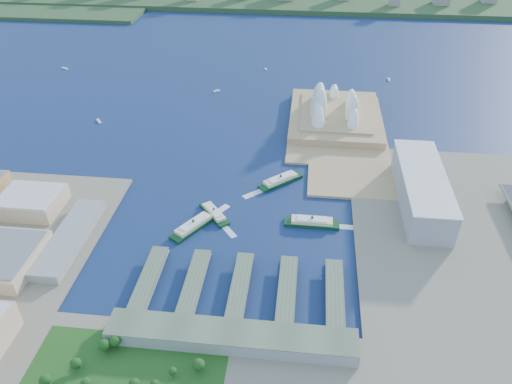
# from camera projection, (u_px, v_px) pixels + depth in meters

# --- Properties ---
(ground) EXTENTS (3000.00, 3000.00, 0.00)m
(ground) POSITION_uv_depth(u_px,v_px,m) (237.00, 237.00, 513.43)
(ground) COLOR #0D1840
(ground) RESTS_ON ground
(east_land) EXTENTS (240.00, 500.00, 3.00)m
(east_land) POSITION_uv_depth(u_px,v_px,m) (492.00, 289.00, 449.62)
(east_land) COLOR gray
(east_land) RESTS_ON ground
(peninsula) EXTENTS (135.00, 220.00, 3.00)m
(peninsula) POSITION_uv_depth(u_px,v_px,m) (337.00, 127.00, 716.19)
(peninsula) COLOR tan
(peninsula) RESTS_ON ground
(far_shore) EXTENTS (2200.00, 260.00, 12.00)m
(far_shore) POSITION_uv_depth(u_px,v_px,m) (290.00, 0.00, 1314.49)
(far_shore) COLOR #2D4926
(far_shore) RESTS_ON ground
(opera_house) EXTENTS (134.00, 180.00, 58.00)m
(opera_house) POSITION_uv_depth(u_px,v_px,m) (336.00, 101.00, 715.64)
(opera_house) COLOR white
(opera_house) RESTS_ON peninsula
(toaster_building) EXTENTS (45.00, 155.00, 35.00)m
(toaster_building) POSITION_uv_depth(u_px,v_px,m) (422.00, 189.00, 549.73)
(toaster_building) COLOR #939398
(toaster_building) RESTS_ON east_land
(ferry_wharves) EXTENTS (184.00, 90.00, 9.30)m
(ferry_wharves) POSITION_uv_depth(u_px,v_px,m) (240.00, 287.00, 447.97)
(ferry_wharves) COLOR #516048
(ferry_wharves) RESTS_ON ground
(terminal_building) EXTENTS (200.00, 28.00, 12.00)m
(terminal_building) POSITION_uv_depth(u_px,v_px,m) (231.00, 337.00, 396.17)
(terminal_building) COLOR gray
(terminal_building) RESTS_ON south_land
(ferry_a) EXTENTS (39.80, 45.99, 9.21)m
(ferry_a) POSITION_uv_depth(u_px,v_px,m) (214.00, 212.00, 541.83)
(ferry_a) COLOR #0E3819
(ferry_a) RESTS_ON ground
(ferry_b) EXTENTS (52.87, 49.96, 10.97)m
(ferry_b) POSITION_uv_depth(u_px,v_px,m) (281.00, 179.00, 594.68)
(ferry_b) COLOR #0E3819
(ferry_b) RESTS_ON ground
(ferry_c) EXTENTS (43.97, 56.65, 10.96)m
(ferry_c) POSITION_uv_depth(u_px,v_px,m) (193.00, 224.00, 522.22)
(ferry_c) COLOR #0E3819
(ferry_c) RESTS_ON ground
(ferry_d) EXTENTS (57.93, 15.20, 10.93)m
(ferry_d) POSITION_uv_depth(u_px,v_px,m) (312.00, 220.00, 527.38)
(ferry_d) COLOR #0E3819
(ferry_d) RESTS_ON ground
(boat_a) EXTENTS (11.52, 13.55, 2.76)m
(boat_a) POSITION_uv_depth(u_px,v_px,m) (99.00, 121.00, 731.91)
(boat_a) COLOR white
(boat_a) RESTS_ON ground
(boat_b) EXTENTS (11.27, 10.32, 3.07)m
(boat_b) POSITION_uv_depth(u_px,v_px,m) (217.00, 91.00, 824.15)
(boat_b) COLOR white
(boat_b) RESTS_ON ground
(boat_c) EXTENTS (4.00, 13.09, 2.93)m
(boat_c) POSITION_uv_depth(u_px,v_px,m) (389.00, 79.00, 865.63)
(boat_c) COLOR white
(boat_c) RESTS_ON ground
(boat_d) EXTENTS (14.88, 9.30, 2.52)m
(boat_d) POSITION_uv_depth(u_px,v_px,m) (65.00, 68.00, 911.50)
(boat_d) COLOR white
(boat_d) RESTS_ON ground
(boat_e) EXTENTS (7.10, 9.99, 2.37)m
(boat_e) POSITION_uv_depth(u_px,v_px,m) (266.00, 69.00, 907.54)
(boat_e) COLOR white
(boat_e) RESTS_ON ground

